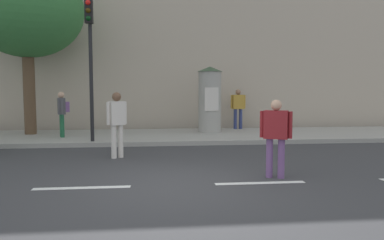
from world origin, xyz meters
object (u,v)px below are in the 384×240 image
pedestrian_with_bag (117,119)px  pedestrian_near_pole (276,132)px  pedestrian_in_light_jacket (238,106)px  traffic_light (90,47)px  poster_column (210,99)px  street_tree (26,10)px  pedestrian_in_dark_shirt (62,110)px

pedestrian_with_bag → pedestrian_near_pole: bearing=-37.4°
pedestrian_near_pole → pedestrian_in_light_jacket: size_ratio=0.97×
traffic_light → pedestrian_near_pole: size_ratio=2.76×
poster_column → pedestrian_with_bag: (-3.22, -4.52, -0.42)m
street_tree → pedestrian_with_bag: street_tree is taller
traffic_light → street_tree: street_tree is taller
pedestrian_with_bag → traffic_light: bearing=114.7°
street_tree → pedestrian_near_pole: size_ratio=3.92×
street_tree → pedestrian_in_dark_shirt: 4.07m
pedestrian_near_pole → pedestrian_in_dark_shirt: size_ratio=1.02×
poster_column → pedestrian_near_pole: (0.26, -7.18, -0.50)m
street_tree → pedestrian_in_light_jacket: street_tree is taller
poster_column → pedestrian_in_dark_shirt: (-5.43, -1.00, -0.36)m
pedestrian_near_pole → pedestrian_in_light_jacket: bearing=82.3°
street_tree → poster_column: bearing=-0.4°
traffic_light → pedestrian_with_bag: bearing=-65.3°
street_tree → pedestrian_with_bag: (3.64, -4.57, -3.72)m
pedestrian_near_pole → poster_column: bearing=92.1°
pedestrian_in_dark_shirt → street_tree: bearing=143.7°
traffic_light → pedestrian_in_dark_shirt: 2.75m
street_tree → pedestrian_in_light_jacket: bearing=6.7°
poster_column → pedestrian_in_light_jacket: (1.38, 1.01, -0.31)m
traffic_light → pedestrian_in_dark_shirt: size_ratio=2.81×
street_tree → pedestrian_with_bag: bearing=-51.4°
street_tree → pedestrian_in_dark_shirt: (1.42, -1.04, -3.67)m
poster_column → pedestrian_in_dark_shirt: 5.54m
pedestrian_with_bag → pedestrian_in_dark_shirt: bearing=122.2°
pedestrian_near_pole → pedestrian_with_bag: (-3.48, 2.66, 0.07)m
pedestrian_in_dark_shirt → pedestrian_with_bag: bearing=-57.8°
traffic_light → street_tree: (-2.64, 2.39, 1.59)m
pedestrian_with_bag → pedestrian_in_dark_shirt: size_ratio=1.10×
pedestrian_near_pole → pedestrian_in_light_jacket: 8.27m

